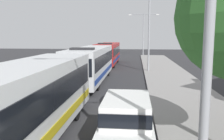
% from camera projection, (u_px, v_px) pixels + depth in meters
% --- Properties ---
extents(bus_lead, '(2.58, 12.04, 3.21)m').
position_uv_depth(bus_lead, '(20.00, 105.00, 8.38)').
color(bus_lead, silver).
rests_on(bus_lead, ground_plane).
extents(bus_second_in_line, '(2.58, 11.73, 3.21)m').
position_uv_depth(bus_second_in_line, '(91.00, 63.00, 21.61)').
color(bus_second_in_line, silver).
rests_on(bus_second_in_line, ground_plane).
extents(bus_middle, '(2.58, 11.28, 3.21)m').
position_uv_depth(bus_middle, '(108.00, 53.00, 34.34)').
color(bus_middle, maroon).
rests_on(bus_middle, ground_plane).
extents(white_suv, '(1.86, 4.68, 1.90)m').
position_uv_depth(white_suv, '(126.00, 122.00, 8.59)').
color(white_suv, white).
rests_on(white_suv, ground_plane).
extents(streetlamp_mid, '(6.51, 0.28, 8.60)m').
position_uv_depth(streetlamp_mid, '(149.00, 24.00, 26.88)').
color(streetlamp_mid, gray).
rests_on(streetlamp_mid, sidewalk).
extents(streetlamp_far, '(6.10, 0.28, 8.49)m').
position_uv_depth(streetlamp_far, '(143.00, 30.00, 49.32)').
color(streetlamp_far, gray).
rests_on(streetlamp_far, sidewalk).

